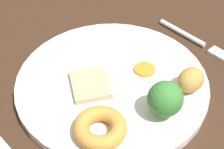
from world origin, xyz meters
TOP-DOWN VIEW (x-y plane):
  - dining_table at (0.00, 0.00)cm, footprint 120.00×84.00cm
  - dinner_plate at (3.61, -1.35)cm, footprint 28.15×28.15cm
  - meat_slice_main at (6.84, -2.37)cm, footprint 7.61×7.95cm
  - yorkshire_pudding at (11.19, 4.74)cm, footprint 6.77×6.77cm
  - roast_potato_left at (-3.21, 7.40)cm, footprint 4.31×3.52cm
  - carrot_coin_front at (-1.31, 0.53)cm, footprint 3.14×3.14cm
  - broccoli_floret at (3.00, 7.98)cm, footprint 4.66×4.66cm
  - fork at (-14.03, 1.00)cm, footprint 2.06×15.27cm

SIDE VIEW (x-z plane):
  - dining_table at x=0.00cm, z-range 0.00..3.60cm
  - fork at x=-14.03cm, z-range 3.54..4.44cm
  - dinner_plate at x=3.61cm, z-range 3.60..5.00cm
  - carrot_coin_front at x=-1.31cm, z-range 5.00..5.43cm
  - meat_slice_main at x=6.84cm, z-range 5.00..5.80cm
  - yorkshire_pudding at x=11.19cm, z-range 5.00..7.07cm
  - roast_potato_left at x=-3.21cm, z-range 5.00..8.50cm
  - broccoli_floret at x=3.00cm, z-range 5.22..10.49cm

